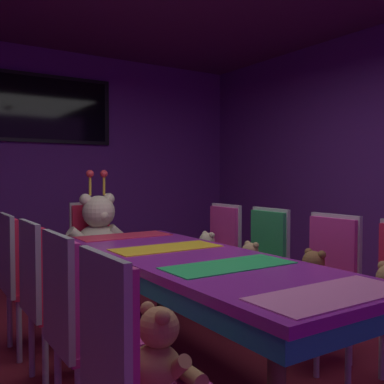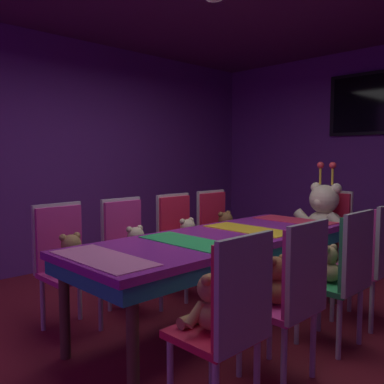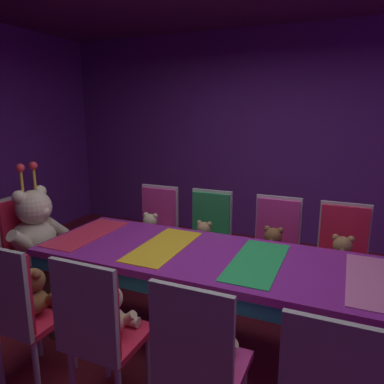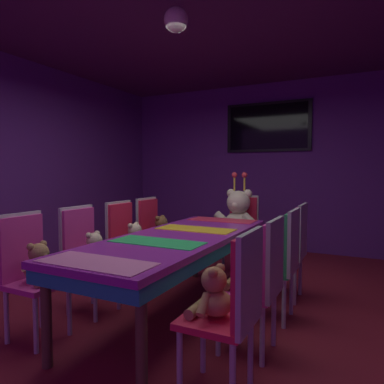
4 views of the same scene
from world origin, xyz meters
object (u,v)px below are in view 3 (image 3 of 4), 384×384
(banquet_table, at_px, (208,265))
(chair_right_3, at_px, (157,224))
(chair_right_2, at_px, (209,230))
(teddy_left_3, at_px, (35,294))
(teddy_left_0, at_px, (333,374))
(teddy_left_2, at_px, (111,312))
(teddy_right_2, at_px, (203,237))
(chair_right_1, at_px, (276,240))
(teddy_right_1, at_px, (272,246))
(chair_left_2, at_px, (95,324))
(teddy_right_0, at_px, (342,257))
(teddy_right_3, at_px, (150,229))
(king_teddy_bear, at_px, (36,227))
(chair_right_0, at_px, (342,250))
(chair_left_1, at_px, (197,355))
(teddy_left_1, at_px, (208,340))
(throne_chair, at_px, (24,238))
(chair_left_3, at_px, (15,304))

(banquet_table, relative_size, chair_right_3, 2.56)
(banquet_table, relative_size, chair_right_2, 2.56)
(teddy_left_3, bearing_deg, teddy_left_0, -90.29)
(teddy_left_0, height_order, teddy_left_2, teddy_left_0)
(teddy_right_2, bearing_deg, chair_right_2, 180.00)
(banquet_table, distance_m, teddy_right_2, 0.81)
(chair_right_1, bearing_deg, teddy_right_1, 0.00)
(chair_left_2, bearing_deg, teddy_right_0, -37.63)
(chair_right_1, height_order, chair_right_3, same)
(teddy_right_3, height_order, king_teddy_bear, king_teddy_bear)
(chair_right_2, xyz_separation_m, chair_right_3, (-0.02, 0.57, 0.00))
(chair_right_2, height_order, teddy_right_3, chair_right_2)
(teddy_left_2, bearing_deg, teddy_right_2, -0.15)
(teddy_right_1, distance_m, chair_right_2, 0.67)
(banquet_table, xyz_separation_m, teddy_left_0, (-0.74, -0.88, -0.06))
(chair_right_1, xyz_separation_m, king_teddy_bear, (-0.87, 1.96, 0.13))
(chair_right_0, bearing_deg, chair_left_1, -19.13)
(chair_left_2, bearing_deg, teddy_right_2, -0.14)
(teddy_left_2, bearing_deg, king_teddy_bear, 61.58)
(teddy_left_3, distance_m, king_teddy_bear, 1.04)
(chair_left_2, relative_size, teddy_right_3, 3.24)
(chair_right_1, bearing_deg, teddy_left_1, -1.49)
(king_teddy_bear, bearing_deg, teddy_right_1, 20.34)
(teddy_left_0, height_order, chair_right_2, chair_right_2)
(teddy_right_0, bearing_deg, teddy_right_1, -90.93)
(chair_left_1, xyz_separation_m, chair_right_3, (1.73, 1.18, 0.00))
(teddy_right_0, distance_m, chair_right_1, 0.58)
(chair_right_2, distance_m, throne_chair, 1.72)
(teddy_left_1, height_order, teddy_right_0, teddy_right_0)
(teddy_right_0, height_order, teddy_right_2, teddy_right_0)
(chair_right_3, bearing_deg, chair_right_1, 90.48)
(teddy_right_1, height_order, teddy_right_2, teddy_right_1)
(teddy_left_3, relative_size, teddy_right_0, 1.03)
(teddy_right_0, bearing_deg, chair_right_3, -94.62)
(teddy_left_2, relative_size, king_teddy_bear, 0.38)
(teddy_left_2, relative_size, teddy_right_0, 0.99)
(chair_right_1, bearing_deg, chair_right_3, -89.52)
(teddy_left_0, distance_m, chair_left_2, 1.22)
(chair_left_3, xyz_separation_m, chair_right_0, (1.74, -1.79, 0.00))
(teddy_left_0, relative_size, teddy_right_3, 1.08)
(chair_left_1, relative_size, teddy_left_2, 3.06)
(chair_right_1, bearing_deg, chair_left_3, -35.17)
(chair_left_3, xyz_separation_m, chair_right_2, (1.75, -0.58, 0.00))
(chair_left_3, bearing_deg, teddy_right_0, -48.33)
(chair_left_2, distance_m, teddy_right_0, 1.98)
(teddy_right_1, bearing_deg, banquet_table, -23.97)
(teddy_right_2, bearing_deg, teddy_right_3, -88.16)
(teddy_right_0, xyz_separation_m, throne_chair, (-0.72, 2.69, 0.01))
(chair_left_1, xyz_separation_m, teddy_right_2, (1.60, 0.61, -0.02))
(teddy_left_1, distance_m, chair_right_0, 1.70)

